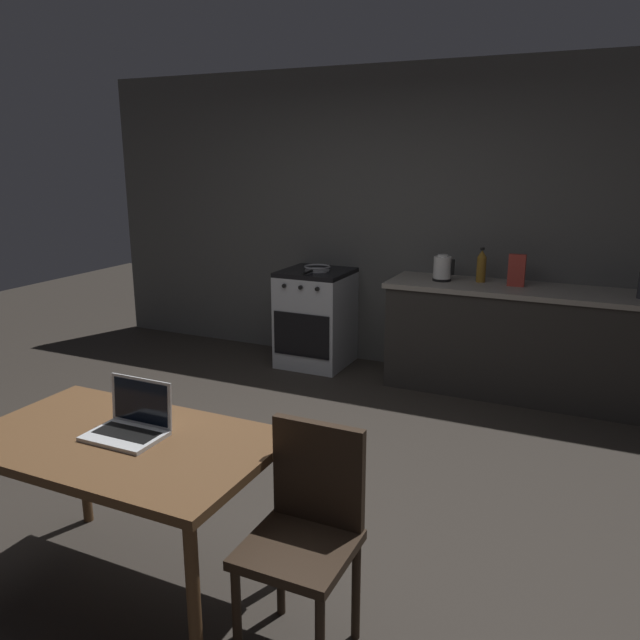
% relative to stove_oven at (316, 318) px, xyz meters
% --- Properties ---
extents(ground_plane, '(12.00, 12.00, 0.00)m').
position_rel_stove_oven_xyz_m(ground_plane, '(0.50, -2.28, -0.44)').
color(ground_plane, '#2D2823').
extents(back_wall, '(6.40, 0.10, 2.65)m').
position_rel_stove_oven_xyz_m(back_wall, '(0.80, 0.35, 0.88)').
color(back_wall, '#4D4D4B').
rests_on(back_wall, ground_plane).
extents(kitchen_counter, '(2.16, 0.64, 0.89)m').
position_rel_stove_oven_xyz_m(kitchen_counter, '(1.82, 0.00, 0.00)').
color(kitchen_counter, '#282623').
rests_on(kitchen_counter, ground_plane).
extents(stove_oven, '(0.60, 0.62, 0.89)m').
position_rel_stove_oven_xyz_m(stove_oven, '(0.00, 0.00, 0.00)').
color(stove_oven, '#B7BABF').
rests_on(stove_oven, ground_plane).
extents(dining_table, '(1.30, 0.77, 0.74)m').
position_rel_stove_oven_xyz_m(dining_table, '(0.60, -3.21, 0.22)').
color(dining_table, brown).
rests_on(dining_table, ground_plane).
extents(chair, '(0.40, 0.40, 0.90)m').
position_rel_stove_oven_xyz_m(chair, '(1.45, -3.16, 0.08)').
color(chair, '#2D2116').
rests_on(chair, ground_plane).
extents(laptop, '(0.32, 0.24, 0.23)m').
position_rel_stove_oven_xyz_m(laptop, '(0.62, -3.16, 0.34)').
color(laptop, silver).
rests_on(laptop, dining_table).
extents(electric_kettle, '(0.17, 0.15, 0.22)m').
position_rel_stove_oven_xyz_m(electric_kettle, '(1.16, 0.00, 0.55)').
color(electric_kettle, black).
rests_on(electric_kettle, kitchen_counter).
extents(frying_pan, '(0.24, 0.41, 0.05)m').
position_rel_stove_oven_xyz_m(frying_pan, '(0.02, -0.03, 0.47)').
color(frying_pan, gray).
rests_on(frying_pan, stove_oven).
extents(cereal_box, '(0.13, 0.05, 0.26)m').
position_rel_stove_oven_xyz_m(cereal_box, '(1.75, 0.02, 0.57)').
color(cereal_box, '#B2382D').
rests_on(cereal_box, kitchen_counter).
extents(bottle_b, '(0.08, 0.08, 0.28)m').
position_rel_stove_oven_xyz_m(bottle_b, '(1.46, 0.08, 0.58)').
color(bottle_b, '#8C601E').
rests_on(bottle_b, kitchen_counter).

